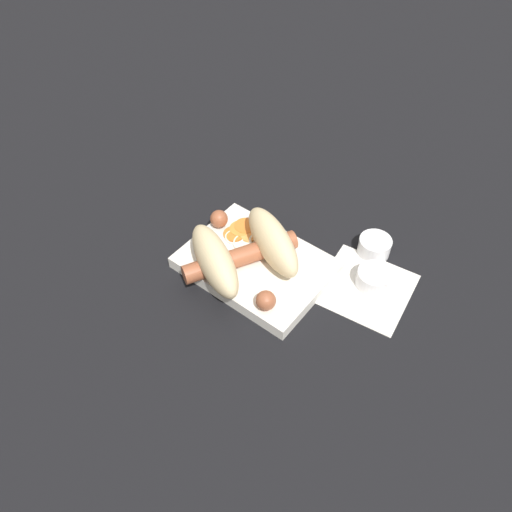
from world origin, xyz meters
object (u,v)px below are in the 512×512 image
(bread_roll, at_px, (244,251))
(condiment_cup_near, at_px, (373,279))
(food_tray, at_px, (256,265))
(condiment_cup_far, at_px, (374,247))
(sausage, at_px, (241,257))

(bread_roll, relative_size, condiment_cup_near, 3.72)
(food_tray, xyz_separation_m, condiment_cup_near, (-0.16, -0.08, 0.00))
(food_tray, relative_size, condiment_cup_far, 4.26)
(food_tray, distance_m, bread_roll, 0.05)
(food_tray, height_order, condiment_cup_far, condiment_cup_far)
(bread_roll, relative_size, condiment_cup_far, 3.72)
(sausage, height_order, condiment_cup_far, sausage)
(condiment_cup_near, bearing_deg, bread_roll, 31.41)
(bread_roll, bearing_deg, condiment_cup_near, -148.59)
(food_tray, height_order, condiment_cup_near, condiment_cup_near)
(sausage, xyz_separation_m, condiment_cup_near, (-0.17, -0.10, -0.02))
(bread_roll, height_order, condiment_cup_far, bread_roll)
(sausage, height_order, condiment_cup_near, sausage)
(bread_roll, bearing_deg, sausage, 4.95)
(food_tray, distance_m, condiment_cup_far, 0.19)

